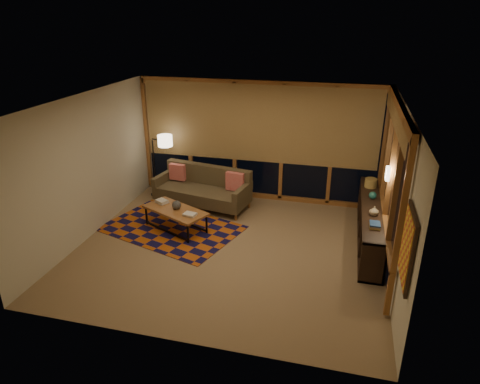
% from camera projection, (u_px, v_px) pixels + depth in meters
% --- Properties ---
extents(floor, '(5.50, 5.00, 0.01)m').
position_uv_depth(floor, '(230.00, 248.00, 7.89)').
color(floor, '#A07853').
rests_on(floor, ground).
extents(ceiling, '(5.50, 5.00, 0.01)m').
position_uv_depth(ceiling, '(228.00, 102.00, 6.84)').
color(ceiling, white).
rests_on(ceiling, walls).
extents(walls, '(5.51, 5.01, 2.70)m').
position_uv_depth(walls, '(229.00, 180.00, 7.37)').
color(walls, beige).
rests_on(walls, floor).
extents(window_wall_back, '(5.30, 0.16, 2.60)m').
position_uv_depth(window_wall_back, '(258.00, 142.00, 9.54)').
color(window_wall_back, '#A66634').
rests_on(window_wall_back, walls).
extents(window_wall_right, '(0.16, 3.70, 2.60)m').
position_uv_depth(window_wall_right, '(389.00, 182.00, 7.30)').
color(window_wall_right, '#A66634').
rests_on(window_wall_right, walls).
extents(wall_art, '(0.06, 0.74, 0.94)m').
position_uv_depth(wall_art, '(407.00, 248.00, 5.06)').
color(wall_art, red).
rests_on(wall_art, walls).
extents(wall_sconce, '(0.12, 0.18, 0.22)m').
position_uv_depth(wall_sconce, '(388.00, 173.00, 7.10)').
color(wall_sconce, '#F9E4BE').
rests_on(wall_sconce, walls).
extents(sofa, '(2.20, 1.21, 0.85)m').
position_uv_depth(sofa, '(202.00, 188.00, 9.45)').
color(sofa, brown).
rests_on(sofa, floor).
extents(pillow_left, '(0.38, 0.16, 0.37)m').
position_uv_depth(pillow_left, '(177.00, 173.00, 9.79)').
color(pillow_left, '#D20006').
rests_on(pillow_left, sofa).
extents(pillow_right, '(0.41, 0.17, 0.40)m').
position_uv_depth(pillow_right, '(235.00, 182.00, 9.25)').
color(pillow_right, '#D20006').
rests_on(pillow_right, sofa).
extents(area_rug, '(3.00, 2.43, 0.01)m').
position_uv_depth(area_rug, '(172.00, 228.00, 8.61)').
color(area_rug, '#A84C13').
rests_on(area_rug, floor).
extents(coffee_table, '(1.44, 1.10, 0.44)m').
position_uv_depth(coffee_table, '(176.00, 219.00, 8.51)').
color(coffee_table, '#A66634').
rests_on(coffee_table, floor).
extents(book_stack_a, '(0.31, 0.29, 0.07)m').
position_uv_depth(book_stack_a, '(162.00, 201.00, 8.69)').
color(book_stack_a, beige).
rests_on(book_stack_a, coffee_table).
extents(book_stack_b, '(0.28, 0.24, 0.05)m').
position_uv_depth(book_stack_b, '(190.00, 214.00, 8.16)').
color(book_stack_b, beige).
rests_on(book_stack_b, coffee_table).
extents(ceramic_pot, '(0.22, 0.22, 0.18)m').
position_uv_depth(ceramic_pot, '(177.00, 205.00, 8.41)').
color(ceramic_pot, black).
rests_on(ceramic_pot, coffee_table).
extents(floor_lamp, '(0.55, 0.41, 1.50)m').
position_uv_depth(floor_lamp, '(154.00, 165.00, 9.93)').
color(floor_lamp, black).
rests_on(floor_lamp, floor).
extents(bookshelf, '(0.40, 2.96, 0.74)m').
position_uv_depth(bookshelf, '(370.00, 223.00, 8.02)').
color(bookshelf, '#301F18').
rests_on(bookshelf, floor).
extents(basket, '(0.27, 0.27, 0.18)m').
position_uv_depth(basket, '(371.00, 183.00, 8.66)').
color(basket, tan).
rests_on(basket, bookshelf).
extents(teal_bowl, '(0.15, 0.15, 0.15)m').
position_uv_depth(teal_bowl, '(373.00, 195.00, 8.11)').
color(teal_bowl, '#1F5F58').
rests_on(teal_bowl, bookshelf).
extents(vase, '(0.18, 0.18, 0.17)m').
position_uv_depth(vase, '(374.00, 211.00, 7.45)').
color(vase, tan).
rests_on(vase, bookshelf).
extents(shelf_book_stack, '(0.22, 0.27, 0.07)m').
position_uv_depth(shelf_book_stack, '(375.00, 225.00, 7.06)').
color(shelf_book_stack, beige).
rests_on(shelf_book_stack, bookshelf).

